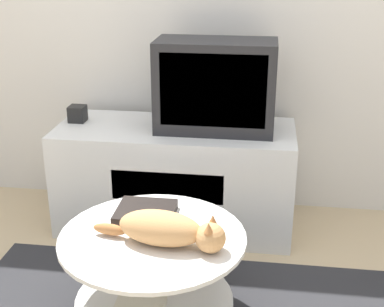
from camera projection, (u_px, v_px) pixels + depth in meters
The scene contains 6 objects.
tv_stand at pixel (176, 177), 3.00m from camera, with size 1.30×0.53×0.58m.
tv at pixel (215, 86), 2.78m from camera, with size 0.62×0.30×0.48m.
speaker at pixel (78, 114), 2.98m from camera, with size 0.09×0.09×0.09m.
coffee_table at pixel (153, 268), 2.19m from camera, with size 0.76×0.76×0.40m.
dvd_box at pixel (146, 213), 2.28m from camera, with size 0.24×0.22×0.04m.
cat at pixel (168, 230), 2.05m from camera, with size 0.54×0.20×0.14m.
Camera 1 is at (0.32, -1.78, 1.52)m, focal length 50.00 mm.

